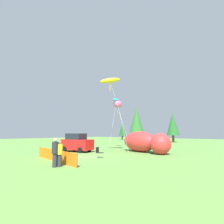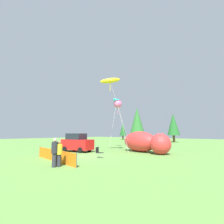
# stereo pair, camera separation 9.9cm
# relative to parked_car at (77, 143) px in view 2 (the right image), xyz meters

# --- Properties ---
(ground_plane) EXTENTS (120.00, 120.00, 0.00)m
(ground_plane) POSITION_rel_parked_car_xyz_m (4.03, -2.30, -1.06)
(ground_plane) COLOR #609342
(parked_car) EXTENTS (4.10, 2.40, 2.18)m
(parked_car) POSITION_rel_parked_car_xyz_m (0.00, 0.00, 0.00)
(parked_car) COLOR red
(parked_car) RESTS_ON ground
(folding_chair) EXTENTS (0.68, 0.68, 0.96)m
(folding_chair) POSITION_rel_parked_car_xyz_m (5.66, -1.86, -0.50)
(folding_chair) COLOR black
(folding_chair) RESTS_ON ground
(inflatable_cat) EXTENTS (7.08, 3.90, 2.42)m
(inflatable_cat) POSITION_rel_parked_car_xyz_m (6.33, 4.83, 0.06)
(inflatable_cat) COLOR red
(inflatable_cat) RESTS_ON ground
(safety_fence) EXTENTS (7.08, 1.02, 1.00)m
(safety_fence) POSITION_rel_parked_car_xyz_m (4.35, -5.49, -0.60)
(safety_fence) COLOR orange
(safety_fence) RESTS_ON ground
(spectator_in_blue_shirt) EXTENTS (0.41, 0.41, 1.90)m
(spectator_in_blue_shirt) POSITION_rel_parked_car_xyz_m (6.56, -6.81, -0.02)
(spectator_in_blue_shirt) COLOR #2D2D38
(spectator_in_blue_shirt) RESTS_ON ground
(spectator_in_green_shirt) EXTENTS (0.37, 0.37, 1.72)m
(spectator_in_green_shirt) POSITION_rel_parked_car_xyz_m (6.68, -6.52, -0.12)
(spectator_in_green_shirt) COLOR #2D2D38
(spectator_in_green_shirt) RESTS_ON ground
(spectator_in_white_shirt) EXTENTS (0.35, 0.35, 1.63)m
(spectator_in_white_shirt) POSITION_rel_parked_car_xyz_m (6.16, -6.49, -0.17)
(spectator_in_white_shirt) COLOR #2D2D38
(spectator_in_white_shirt) RESTS_ON ground
(kite_yellow_hero) EXTENTS (2.28, 3.67, 9.01)m
(kite_yellow_hero) POSITION_rel_parked_car_xyz_m (3.55, 2.02, 7.42)
(kite_yellow_hero) COLOR silver
(kite_yellow_hero) RESTS_ON ground
(kite_pink_octopus) EXTENTS (2.71, 1.25, 6.52)m
(kite_pink_octopus) POSITION_rel_parked_car_xyz_m (2.98, 4.11, 4.92)
(kite_pink_octopus) COLOR silver
(kite_pink_octopus) RESTS_ON ground
(kite_teal_diamond) EXTENTS (1.21, 2.16, 7.33)m
(kite_teal_diamond) POSITION_rel_parked_car_xyz_m (0.71, 6.60, 5.89)
(kite_teal_diamond) COLOR silver
(kite_teal_diamond) RESTS_ON ground
(horizon_tree_east) EXTENTS (2.29, 2.29, 5.46)m
(horizon_tree_east) POSITION_rel_parked_car_xyz_m (-18.92, 33.11, 2.29)
(horizon_tree_east) COLOR brown
(horizon_tree_east) RESTS_ON ground
(horizon_tree_west) EXTENTS (2.92, 2.92, 6.97)m
(horizon_tree_west) POSITION_rel_parked_car_xyz_m (0.33, 28.30, 3.22)
(horizon_tree_west) COLOR brown
(horizon_tree_west) RESTS_ON ground
(horizon_tree_mid) EXTENTS (3.94, 3.94, 9.41)m
(horizon_tree_mid) POSITION_rel_parked_car_xyz_m (-10.03, 28.32, 4.72)
(horizon_tree_mid) COLOR brown
(horizon_tree_mid) RESTS_ON ground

